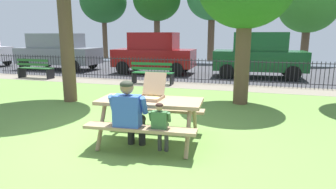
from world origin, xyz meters
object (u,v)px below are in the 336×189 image
Objects in this scene: picnic_table_foreground at (150,109)px; parked_car_center at (154,53)px; child_at_table at (161,123)px; far_tree_midleft at (157,0)px; far_tree_midright at (308,7)px; pizza_box_open at (151,94)px; adult_at_table at (129,113)px; far_tree_left at (103,2)px; park_bench_center at (152,74)px; pizza_slice_on_table at (129,97)px; park_bench_left at (35,69)px; parked_car_left at (58,51)px; parked_car_right at (259,55)px.

picnic_table_foreground is 0.48× the size of parked_car_center.
far_tree_midleft is at bearing 108.81° from child_at_table.
far_tree_midright is (10.16, -0.00, -0.77)m from far_tree_midleft.
pizza_box_open is (-0.00, 0.09, 0.26)m from picnic_table_foreground.
far_tree_midleft is at bearing 180.00° from far_tree_midright.
far_tree_midleft is at bearing 107.19° from adult_at_table.
far_tree_left is (-10.01, 16.65, 3.82)m from child_at_table.
park_bench_center is at bearing -123.28° from far_tree_midright.
far_tree_left is at bearing 119.68° from adult_at_table.
child_at_table is at bearing -105.09° from far_tree_midright.
pizza_box_open is at bearing 1.88° from pizza_slice_on_table.
parked_car_center is at bearing -47.77° from far_tree_left.
far_tree_midleft is at bearing 107.70° from park_bench_center.
parked_car_center is at bearing -136.78° from far_tree_midright.
parked_car_center is 0.75× the size of far_tree_midright.
park_bench_left reaches higher than picnic_table_foreground.
parked_car_left is at bearing -151.16° from far_tree_midright.
picnic_table_foreground is at bearing -102.31° from parked_car_right.
park_bench_center is (-1.99, 5.73, -0.18)m from picnic_table_foreground.
parked_car_right reaches higher than parked_car_left.
pizza_slice_on_table is 5.88m from park_bench_center.
picnic_table_foreground is 0.47m from pizza_slice_on_table.
far_tree_midright is at bearing 74.91° from child_at_table.
parked_car_right is at bearing 0.00° from parked_car_left.
park_bench_left is 5.42m from parked_car_center.
adult_at_table is at bearing -106.73° from far_tree_midright.
pizza_box_open is 0.60× the size of child_at_table.
far_tree_left is at bearing 121.01° from pizza_box_open.
far_tree_midright is at bearing 71.83° from pizza_slice_on_table.
pizza_box_open is at bearing -58.99° from far_tree_left.
child_at_table is at bearing -70.26° from parked_car_center.
picnic_table_foreground is 12.24m from parked_car_left.
pizza_slice_on_table is at bearing -108.17° from far_tree_midright.
far_tree_midleft reaches higher than pizza_box_open.
pizza_slice_on_table is 0.18× the size of park_bench_center.
picnic_table_foreground is 0.32× the size of far_tree_left.
adult_at_table is at bearing -178.99° from child_at_table.
parked_car_center and parked_car_right have the same top height.
pizza_box_open is at bearing -106.81° from far_tree_midright.
pizza_box_open is 0.44× the size of adult_at_table.
parked_car_left is 1.12× the size of parked_car_right.
child_at_table is 9.97m from park_bench_left.
parked_car_center reaches higher than parked_car_left.
park_bench_center is (5.42, 0.00, 0.00)m from park_bench_left.
pizza_slice_on_table is 1.01m from child_at_table.
far_tree_midright reaches higher than pizza_box_open.
park_bench_center reaches higher than pizza_slice_on_table.
parked_car_right reaches higher than child_at_table.
far_tree_midright is at bearing 28.84° from parked_car_left.
pizza_slice_on_table is 0.24× the size of adult_at_table.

